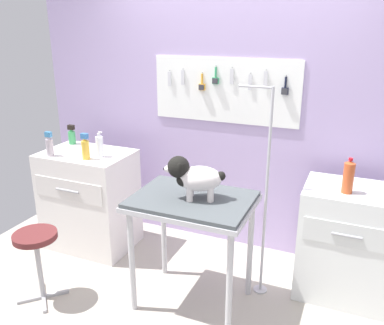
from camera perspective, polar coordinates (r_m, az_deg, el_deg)
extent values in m
cube|color=#ABA396|center=(3.18, -1.92, -21.53)|extent=(4.40, 4.00, 0.04)
cube|color=#AC97C7|center=(3.73, 6.23, 4.95)|extent=(4.00, 0.06, 2.30)
cube|color=white|center=(3.66, 4.59, 9.95)|extent=(1.34, 0.02, 0.57)
cylinder|color=gray|center=(3.83, -3.10, 12.68)|extent=(0.01, 0.02, 0.01)
cube|color=silver|center=(3.83, -3.15, 11.55)|extent=(0.03, 0.01, 0.13)
cylinder|color=gray|center=(3.77, -1.23, 12.91)|extent=(0.01, 0.02, 0.01)
cube|color=silver|center=(3.77, -1.29, 11.76)|extent=(0.03, 0.01, 0.13)
cylinder|color=gray|center=(3.70, 1.47, 12.46)|extent=(0.01, 0.02, 0.01)
cylinder|color=gold|center=(3.70, 1.40, 11.59)|extent=(0.02, 0.02, 0.09)
cube|color=gold|center=(3.71, 1.40, 10.48)|extent=(0.06, 0.02, 0.06)
cube|color=#333338|center=(3.69, 1.30, 10.45)|extent=(0.05, 0.01, 0.05)
cylinder|color=gray|center=(3.65, 3.40, 13.32)|extent=(0.01, 0.02, 0.01)
cylinder|color=#2E8F59|center=(3.65, 3.33, 12.45)|extent=(0.02, 0.02, 0.09)
cube|color=#2E8F59|center=(3.66, 3.31, 11.32)|extent=(0.06, 0.02, 0.06)
cube|color=#333338|center=(3.64, 3.22, 11.29)|extent=(0.05, 0.01, 0.05)
cylinder|color=gray|center=(3.60, 5.66, 13.06)|extent=(0.01, 0.02, 0.01)
cube|color=silver|center=(3.60, 5.57, 11.86)|extent=(0.03, 0.01, 0.13)
cylinder|color=gray|center=(3.56, 8.21, 12.25)|extent=(0.01, 0.02, 0.01)
cube|color=silver|center=(3.56, 8.11, 11.03)|extent=(0.03, 0.01, 0.13)
cylinder|color=gray|center=(3.53, 10.33, 12.58)|extent=(0.01, 0.02, 0.01)
cube|color=silver|center=(3.53, 10.22, 11.36)|extent=(0.03, 0.01, 0.13)
cylinder|color=gray|center=(3.50, 13.03, 11.77)|extent=(0.01, 0.02, 0.01)
cylinder|color=black|center=(3.50, 12.93, 10.86)|extent=(0.02, 0.02, 0.09)
cube|color=black|center=(3.51, 12.84, 9.69)|extent=(0.06, 0.02, 0.06)
cube|color=#333338|center=(3.49, 12.79, 9.65)|extent=(0.05, 0.01, 0.05)
cylinder|color=#B7B7BC|center=(3.07, -8.38, -13.53)|extent=(0.04, 0.04, 0.81)
cylinder|color=#B7B7BC|center=(2.81, 5.22, -16.82)|extent=(0.04, 0.04, 0.81)
cylinder|color=#B7B7BC|center=(3.46, -3.96, -9.44)|extent=(0.04, 0.04, 0.81)
cylinder|color=#B7B7BC|center=(3.23, 8.11, -11.83)|extent=(0.04, 0.04, 0.81)
cube|color=#B7B7BC|center=(2.92, 0.10, -5.72)|extent=(0.86, 0.63, 0.03)
cube|color=#474D50|center=(2.91, 0.10, -5.15)|extent=(0.83, 0.61, 0.03)
cylinder|color=#B7B7BC|center=(3.49, 9.49, -17.05)|extent=(0.11, 0.11, 0.01)
cylinder|color=#B7B7BC|center=(3.09, 10.30, -4.76)|extent=(0.02, 0.02, 1.64)
cylinder|color=#B7B7BC|center=(2.89, 8.90, 10.41)|extent=(0.24, 0.02, 0.02)
cylinder|color=white|center=(2.82, -0.33, -4.44)|extent=(0.05, 0.05, 0.10)
cylinder|color=white|center=(2.91, -0.22, -3.72)|extent=(0.05, 0.05, 0.10)
cylinder|color=white|center=(2.82, 2.59, -4.50)|extent=(0.05, 0.05, 0.10)
cylinder|color=white|center=(2.90, 2.61, -3.78)|extent=(0.05, 0.05, 0.10)
ellipsoid|color=white|center=(2.83, 1.07, -2.26)|extent=(0.36, 0.29, 0.17)
ellipsoid|color=black|center=(2.83, -1.11, -2.38)|extent=(0.15, 0.16, 0.10)
sphere|color=black|center=(2.81, -1.90, -0.62)|extent=(0.15, 0.15, 0.15)
ellipsoid|color=white|center=(2.82, -3.22, -0.89)|extent=(0.09, 0.08, 0.05)
sphere|color=black|center=(2.82, -3.84, -0.88)|extent=(0.02, 0.02, 0.02)
ellipsoid|color=black|center=(2.74, -1.70, -0.86)|extent=(0.05, 0.05, 0.08)
ellipsoid|color=black|center=(2.86, -1.49, 0.03)|extent=(0.05, 0.05, 0.08)
sphere|color=black|center=(2.82, 4.05, -1.90)|extent=(0.07, 0.07, 0.07)
cube|color=silver|center=(3.98, -14.06, -5.04)|extent=(0.80, 0.56, 0.93)
cube|color=silver|center=(3.70, -16.92, -3.74)|extent=(0.70, 0.01, 0.19)
cylinder|color=#99999E|center=(3.70, -17.00, -3.78)|extent=(0.24, 0.02, 0.02)
cube|color=silver|center=(3.41, 20.66, -10.38)|extent=(0.68, 0.52, 0.89)
cube|color=silver|center=(3.09, 20.79, -9.49)|extent=(0.60, 0.01, 0.18)
cylinder|color=#99999E|center=(3.08, 20.78, -9.55)|extent=(0.20, 0.02, 0.02)
cylinder|color=#9E9EA3|center=(3.43, -20.48, -13.76)|extent=(0.04, 0.04, 0.53)
cube|color=#9E9EA3|center=(3.56, -18.39, -16.98)|extent=(0.16, 0.16, 0.02)
cube|color=#9E9EA3|center=(3.64, -20.08, -16.31)|extent=(0.16, 0.16, 0.02)
cube|color=#9E9EA3|center=(3.57, -21.62, -17.35)|extent=(0.16, 0.16, 0.02)
cube|color=#9E9EA3|center=(3.48, -19.92, -18.08)|extent=(0.16, 0.16, 0.02)
cylinder|color=#5C2424|center=(3.29, -21.06, -9.55)|extent=(0.32, 0.32, 0.04)
cylinder|color=gold|center=(3.61, -14.62, 1.69)|extent=(0.07, 0.07, 0.16)
cylinder|color=gold|center=(3.59, -14.74, 3.09)|extent=(0.03, 0.03, 0.02)
cube|color=#346DAF|center=(3.58, -14.78, 3.59)|extent=(0.06, 0.04, 0.04)
cylinder|color=white|center=(3.64, -12.75, 2.15)|extent=(0.06, 0.06, 0.18)
cylinder|color=silver|center=(3.61, -12.87, 3.76)|extent=(0.03, 0.03, 0.03)
cube|color=silver|center=(3.60, -12.69, 4.12)|extent=(0.04, 0.01, 0.01)
cylinder|color=#3C9E59|center=(4.11, -16.39, 3.33)|extent=(0.07, 0.07, 0.12)
cylinder|color=#3C9E59|center=(4.10, -16.48, 4.29)|extent=(0.03, 0.03, 0.02)
cube|color=black|center=(4.09, -16.52, 4.73)|extent=(0.06, 0.04, 0.04)
cylinder|color=#B4A8B3|center=(3.80, -19.22, 2.00)|extent=(0.06, 0.06, 0.15)
cylinder|color=#B4A8B3|center=(3.77, -19.36, 3.25)|extent=(0.03, 0.03, 0.02)
cube|color=teal|center=(3.77, -19.41, 3.73)|extent=(0.06, 0.03, 0.04)
cylinder|color=#BE4D25|center=(3.10, 20.96, -2.05)|extent=(0.08, 0.08, 0.22)
cone|color=#BE4D25|center=(3.06, 21.22, 0.05)|extent=(0.08, 0.08, 0.02)
cylinder|color=red|center=(3.06, 21.27, 0.42)|extent=(0.03, 0.03, 0.02)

